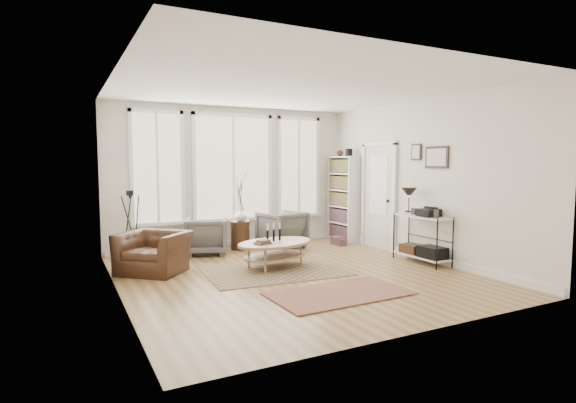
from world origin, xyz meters
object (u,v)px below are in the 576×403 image
bookcase (343,198)px  coffee_table (275,247)px  accent_chair (153,252)px  low_shelf (422,234)px  armchair_left (206,236)px  side_table (240,211)px  armchair_right (282,229)px

bookcase → coffee_table: bearing=-146.2°
accent_chair → low_shelf: bearing=22.9°
bookcase → armchair_left: bearing=-178.9°
bookcase → low_shelf: size_ratio=1.58×
side_table → accent_chair: side_table is taller
accent_chair → armchair_left: bearing=82.1°
side_table → armchair_left: bearing=-169.0°
low_shelf → side_table: bearing=132.6°
side_table → accent_chair: bearing=-148.7°
bookcase → armchair_right: (-1.61, -0.13, -0.57)m
coffee_table → armchair_left: armchair_left is taller
coffee_table → accent_chair: size_ratio=1.55×
side_table → accent_chair: size_ratio=1.61×
bookcase → coffee_table: 3.09m
low_shelf → side_table: size_ratio=0.81×
low_shelf → side_table: 3.55m
coffee_table → armchair_right: (0.90, 1.55, 0.04)m
armchair_right → coffee_table: bearing=47.5°
bookcase → low_shelf: 2.56m
coffee_table → armchair_right: size_ratio=1.86×
low_shelf → armchair_left: size_ratio=1.68×
low_shelf → coffee_table: size_ratio=0.84×
armchair_right → side_table: bearing=-26.9°
low_shelf → accent_chair: (-4.33, 1.43, -0.19)m
low_shelf → coffee_table: (-2.46, 0.84, -0.17)m
armchair_right → accent_chair: size_ratio=0.84×
armchair_right → side_table: size_ratio=0.52×
armchair_left → armchair_right: bearing=-162.1°
armchair_right → accent_chair: (-2.77, -0.96, -0.06)m
coffee_table → armchair_right: armchair_right is taller
side_table → low_shelf: bearing=-47.4°
low_shelf → accent_chair: 4.56m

